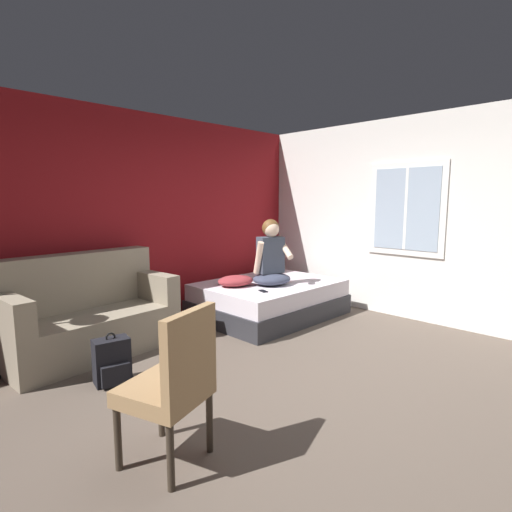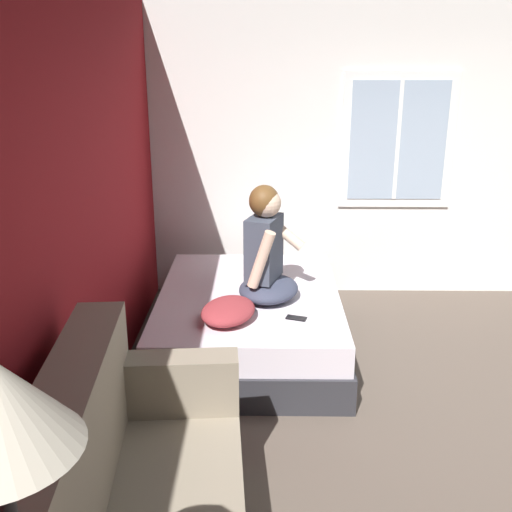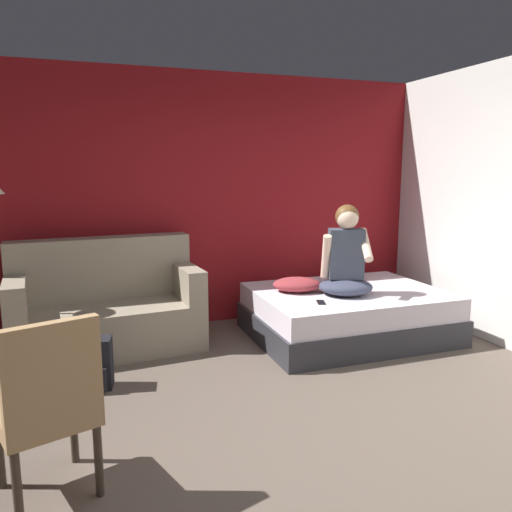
% 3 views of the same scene
% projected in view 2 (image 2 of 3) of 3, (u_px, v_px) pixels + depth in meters
% --- Properties ---
extents(wall_back_accent, '(10.10, 0.16, 2.70)m').
position_uv_depth(wall_back_accent, '(49.00, 233.00, 3.16)').
color(wall_back_accent, maroon).
rests_on(wall_back_accent, ground).
extents(wall_side_with_window, '(0.19, 6.77, 2.70)m').
position_uv_depth(wall_side_with_window, '(437.00, 154.00, 5.62)').
color(wall_side_with_window, silver).
rests_on(wall_side_with_window, ground).
extents(bed, '(1.91, 1.44, 0.48)m').
position_uv_depth(bed, '(249.00, 321.00, 4.74)').
color(bed, '#2D2D33').
rests_on(bed, ground).
extents(person_seated, '(0.64, 0.59, 0.88)m').
position_uv_depth(person_seated, '(266.00, 254.00, 4.45)').
color(person_seated, '#383D51').
rests_on(person_seated, bed).
extents(throw_pillow, '(0.57, 0.49, 0.14)m').
position_uv_depth(throw_pillow, '(228.00, 311.00, 4.17)').
color(throw_pillow, '#993338').
rests_on(throw_pillow, bed).
extents(cell_phone, '(0.11, 0.16, 0.01)m').
position_uv_depth(cell_phone, '(296.00, 318.00, 4.21)').
color(cell_phone, black).
rests_on(cell_phone, bed).
extents(floor_lamp, '(0.36, 0.36, 1.70)m').
position_uv_depth(floor_lamp, '(2.00, 469.00, 1.25)').
color(floor_lamp, black).
rests_on(floor_lamp, ground).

